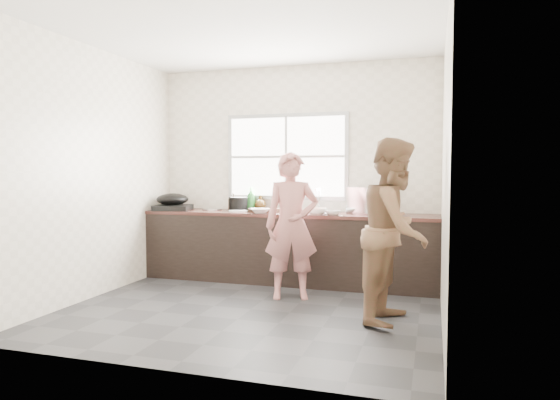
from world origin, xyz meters
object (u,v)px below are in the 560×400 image
(black_pot, at_px, (238,204))
(dish_rack, at_px, (368,201))
(bowl_mince, at_px, (260,211))
(bottle_green, at_px, (251,199))
(bowl_crabs, at_px, (316,212))
(bottle_brown_tall, at_px, (233,202))
(woman, at_px, (292,230))
(cutting_board, at_px, (264,210))
(bottle_brown_short, at_px, (260,203))
(plate_food, at_px, (238,211))
(pot_lid_right, at_px, (213,209))
(burner, at_px, (173,208))
(person_side, at_px, (395,230))
(wok, at_px, (172,199))
(glass_jar, at_px, (243,206))
(bowl_held, at_px, (333,212))
(pot_lid_left, at_px, (178,210))

(black_pot, xyz_separation_m, dish_rack, (1.65, -0.03, 0.07))
(bowl_mince, bearing_deg, bottle_green, 122.65)
(bowl_crabs, xyz_separation_m, bottle_brown_tall, (-1.19, 0.36, 0.07))
(woman, xyz_separation_m, cutting_board, (-0.57, 0.75, 0.15))
(bottle_brown_short, bearing_deg, woman, -54.30)
(bowl_mince, distance_m, plate_food, 0.34)
(cutting_board, distance_m, pot_lid_right, 0.76)
(burner, bearing_deg, dish_rack, 3.00)
(black_pot, distance_m, bottle_brown_tall, 0.12)
(plate_food, relative_size, bottle_brown_tall, 1.16)
(plate_food, distance_m, bottle_green, 0.37)
(person_side, distance_m, bottle_brown_short, 2.36)
(wok, bearing_deg, burner, -50.82)
(glass_jar, bearing_deg, pot_lid_right, -165.79)
(wok, xyz_separation_m, dish_rack, (2.52, 0.10, 0.02))
(cutting_board, xyz_separation_m, bottle_brown_short, (-0.13, 0.23, 0.07))
(bowl_crabs, bearing_deg, woman, -105.31)
(bottle_brown_tall, distance_m, bottle_brown_short, 0.35)
(bottle_brown_short, height_order, pot_lid_right, bottle_brown_short)
(bowl_crabs, xyz_separation_m, glass_jar, (-1.08, 0.42, 0.01))
(bottle_green, xyz_separation_m, pot_lid_right, (-0.49, -0.12, -0.14))
(cutting_board, xyz_separation_m, glass_jar, (-0.37, 0.20, 0.03))
(person_side, bearing_deg, bottle_green, 62.70)
(bowl_held, height_order, black_pot, black_pot)
(plate_food, bearing_deg, black_pot, 111.24)
(bottle_brown_short, bearing_deg, pot_lid_right, -168.95)
(dish_rack, bearing_deg, plate_food, -157.59)
(bowl_mince, height_order, glass_jar, glass_jar)
(person_side, height_order, pot_lid_right, person_side)
(woman, height_order, person_side, person_side)
(pot_lid_left, bearing_deg, woman, -19.83)
(bowl_held, bearing_deg, plate_food, 175.29)
(person_side, relative_size, black_pot, 6.90)
(woman, xyz_separation_m, bottle_brown_short, (-0.70, 0.98, 0.22))
(black_pot, xyz_separation_m, bottle_brown_short, (0.25, 0.15, 0.00))
(bottle_brown_tall, height_order, bottle_brown_short, bottle_brown_tall)
(woman, distance_m, bowl_held, 0.66)
(black_pot, bearing_deg, plate_food, -68.76)
(bottle_green, relative_size, bottle_brown_tall, 1.44)
(person_side, distance_m, plate_food, 2.30)
(bowl_crabs, bearing_deg, glass_jar, 158.97)
(bottle_brown_short, xyz_separation_m, dish_rack, (1.41, -0.19, 0.07))
(bowl_held, relative_size, wok, 0.52)
(bottle_green, bearing_deg, cutting_board, -41.05)
(woman, bearing_deg, bottle_brown_short, 106.56)
(plate_food, xyz_separation_m, dish_rack, (1.58, 0.15, 0.15))
(bottle_green, bearing_deg, bowl_crabs, -24.27)
(black_pot, distance_m, pot_lid_left, 0.78)
(bottle_brown_short, height_order, burner, bottle_brown_short)
(woman, bearing_deg, plate_food, 124.79)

